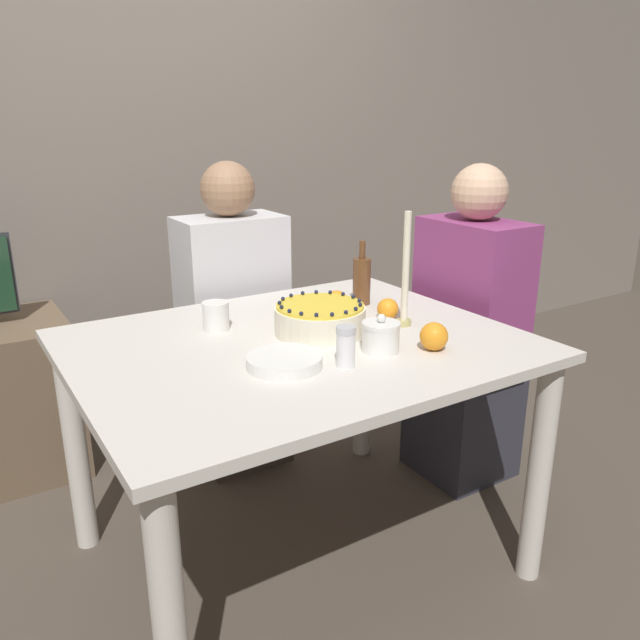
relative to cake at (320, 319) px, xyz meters
The scene contains 15 objects.
ground_plane 0.80m from the cake, 165.48° to the right, with size 12.00×12.00×0.00m, color #4C4238.
wall_behind 1.47m from the cake, 93.84° to the left, with size 8.00×0.05×2.60m.
dining_table 0.19m from the cake, 165.48° to the right, with size 1.25×1.01×0.75m.
cake is the anchor object (origin of this frame).
sugar_bowl 0.23m from the cake, 75.03° to the right, with size 0.11×0.11×0.11m.
sugar_shaker 0.27m from the cake, 108.28° to the right, with size 0.05×0.05×0.11m.
plate_stack 0.29m from the cake, 140.93° to the right, with size 0.20×0.20×0.03m.
candle 0.29m from the cake, 16.75° to the right, with size 0.05×0.05×0.35m.
bottle 0.34m from the cake, 32.86° to the left, with size 0.06×0.06×0.22m.
cup 0.32m from the cake, 142.71° to the left, with size 0.08×0.08×0.09m.
orange_fruit_0 0.25m from the cake, ahead, with size 0.07×0.07×0.07m.
orange_fruit_1 0.22m from the cake, 42.92° to the left, with size 0.07×0.07×0.07m.
orange_fruit_2 0.35m from the cake, 56.99° to the right, with size 0.08×0.08×0.08m.
person_man_blue_shirt 0.73m from the cake, 88.06° to the left, with size 0.40×0.34×1.22m.
person_woman_floral 0.79m from the cake, ahead, with size 0.34×0.40×1.21m.
Camera 1 is at (-0.85, -1.47, 1.36)m, focal length 35.00 mm.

